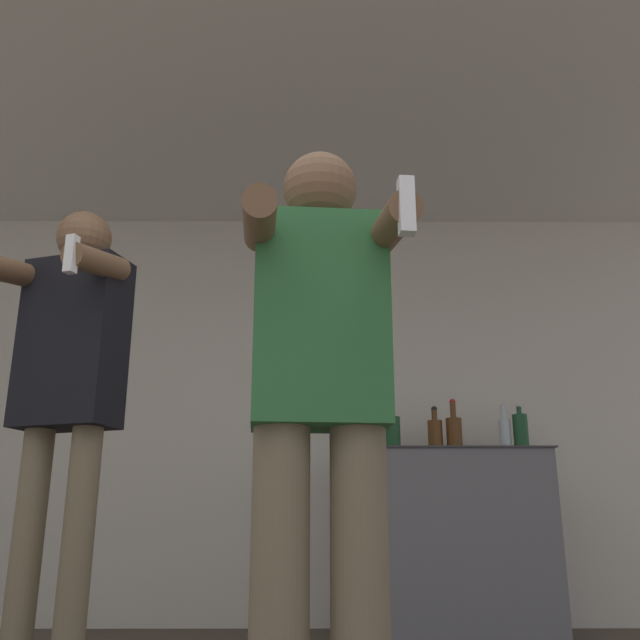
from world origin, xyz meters
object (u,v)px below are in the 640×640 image
at_px(bottle_amber_bourbon, 392,432).
at_px(bottle_dark_rum, 435,435).
at_px(bottle_green_wine, 505,433).
at_px(person_woman_foreground, 320,392).
at_px(bottle_tall_gin, 454,433).
at_px(person_man_side, 68,374).
at_px(bottle_red_label, 521,432).

height_order(bottle_amber_bourbon, bottle_dark_rum, bottle_amber_bourbon).
relative_size(bottle_green_wine, bottle_dark_rum, 1.07).
bearing_deg(person_woman_foreground, bottle_tall_gin, 71.11).
bearing_deg(person_woman_foreground, bottle_amber_bourbon, 79.44).
bearing_deg(bottle_tall_gin, bottle_amber_bourbon, 180.00).
xyz_separation_m(person_woman_foreground, person_man_side, (-0.96, 0.85, 0.24)).
relative_size(bottle_dark_rum, person_woman_foreground, 0.17).
distance_m(bottle_red_label, person_woman_foreground, 2.59).
bearing_deg(bottle_amber_bourbon, person_woman_foreground, -100.56).
xyz_separation_m(bottle_red_label, bottle_amber_bourbon, (-0.74, -0.00, 0.00)).
relative_size(person_woman_foreground, person_man_side, 0.88).
distance_m(bottle_green_wine, person_man_side, 2.50).
xyz_separation_m(bottle_tall_gin, person_man_side, (-1.75, -1.45, 0.02)).
bearing_deg(bottle_amber_bourbon, bottle_tall_gin, 0.00).
bearing_deg(bottle_tall_gin, person_woman_foreground, -108.89).
distance_m(bottle_red_label, person_man_side, 2.58).
height_order(bottle_tall_gin, bottle_amber_bourbon, bottle_amber_bourbon).
xyz_separation_m(bottle_tall_gin, bottle_dark_rum, (-0.11, 0.00, -0.01)).
height_order(bottle_amber_bourbon, person_man_side, person_man_side).
bearing_deg(person_man_side, bottle_tall_gin, 39.64).
bearing_deg(person_man_side, bottle_dark_rum, 41.47).
distance_m(bottle_green_wine, bottle_dark_rum, 0.40).
height_order(bottle_amber_bourbon, person_woman_foreground, person_woman_foreground).
distance_m(bottle_red_label, bottle_green_wine, 0.09).
bearing_deg(bottle_red_label, bottle_tall_gin, -180.00).
relative_size(bottle_red_label, person_woman_foreground, 0.18).
bearing_deg(bottle_red_label, bottle_green_wine, 180.00).
xyz_separation_m(bottle_red_label, person_woman_foreground, (-1.17, -2.30, -0.22)).
bearing_deg(bottle_green_wine, bottle_red_label, 0.00).
relative_size(bottle_green_wine, person_man_side, 0.16).
bearing_deg(bottle_green_wine, person_woman_foreground, -115.18).
bearing_deg(bottle_amber_bourbon, bottle_dark_rum, 0.00).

